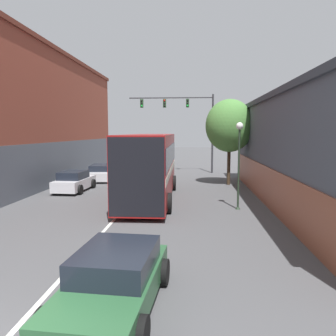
{
  "coord_description": "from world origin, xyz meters",
  "views": [
    {
      "loc": [
        3.52,
        -4.54,
        3.93
      ],
      "look_at": [
        2.16,
        13.27,
        1.96
      ],
      "focal_mm": 35.0,
      "sensor_mm": 36.0,
      "label": 1
    }
  ],
  "objects_px": {
    "hatchback_foreground": "(114,280)",
    "street_lamp": "(239,155)",
    "parked_car_left_near": "(74,181)",
    "street_tree_near": "(230,126)",
    "parked_car_left_mid": "(102,173)",
    "bus": "(150,164)",
    "traffic_signal_gantry": "(186,115)"
  },
  "relations": [
    {
      "from": "bus",
      "to": "parked_car_left_mid",
      "type": "height_order",
      "value": "bus"
    },
    {
      "from": "traffic_signal_gantry",
      "to": "hatchback_foreground",
      "type": "bearing_deg",
      "value": -92.42
    },
    {
      "from": "hatchback_foreground",
      "to": "street_lamp",
      "type": "distance_m",
      "value": 10.77
    },
    {
      "from": "bus",
      "to": "traffic_signal_gantry",
      "type": "distance_m",
      "value": 13.52
    },
    {
      "from": "parked_car_left_near",
      "to": "hatchback_foreground",
      "type": "bearing_deg",
      "value": -154.42
    },
    {
      "from": "street_tree_near",
      "to": "hatchback_foreground",
      "type": "bearing_deg",
      "value": -103.99
    },
    {
      "from": "hatchback_foreground",
      "to": "parked_car_left_near",
      "type": "distance_m",
      "value": 15.44
    },
    {
      "from": "traffic_signal_gantry",
      "to": "street_tree_near",
      "type": "bearing_deg",
      "value": -64.82
    },
    {
      "from": "bus",
      "to": "parked_car_left_mid",
      "type": "distance_m",
      "value": 9.16
    },
    {
      "from": "bus",
      "to": "street_lamp",
      "type": "xyz_separation_m",
      "value": [
        4.81,
        -2.05,
        0.66
      ]
    },
    {
      "from": "bus",
      "to": "street_lamp",
      "type": "distance_m",
      "value": 5.27
    },
    {
      "from": "bus",
      "to": "hatchback_foreground",
      "type": "relative_size",
      "value": 2.35
    },
    {
      "from": "parked_car_left_mid",
      "to": "street_lamp",
      "type": "bearing_deg",
      "value": -141.12
    },
    {
      "from": "traffic_signal_gantry",
      "to": "street_tree_near",
      "type": "height_order",
      "value": "traffic_signal_gantry"
    },
    {
      "from": "parked_car_left_mid",
      "to": "hatchback_foreground",
      "type": "bearing_deg",
      "value": -170.14
    },
    {
      "from": "parked_car_left_mid",
      "to": "street_tree_near",
      "type": "bearing_deg",
      "value": -106.24
    },
    {
      "from": "parked_car_left_near",
      "to": "street_lamp",
      "type": "height_order",
      "value": "street_lamp"
    },
    {
      "from": "parked_car_left_near",
      "to": "traffic_signal_gantry",
      "type": "distance_m",
      "value": 13.7
    },
    {
      "from": "street_lamp",
      "to": "street_tree_near",
      "type": "xyz_separation_m",
      "value": [
        0.35,
        7.89,
        1.6
      ]
    },
    {
      "from": "bus",
      "to": "parked_car_left_near",
      "type": "bearing_deg",
      "value": 65.11
    },
    {
      "from": "street_lamp",
      "to": "traffic_signal_gantry",
      "type": "bearing_deg",
      "value": 101.28
    },
    {
      "from": "parked_car_left_near",
      "to": "street_lamp",
      "type": "xyz_separation_m",
      "value": [
        10.19,
        -4.42,
        2.13
      ]
    },
    {
      "from": "street_tree_near",
      "to": "parked_car_left_mid",
      "type": "bearing_deg",
      "value": 170.44
    },
    {
      "from": "bus",
      "to": "parked_car_left_near",
      "type": "height_order",
      "value": "bus"
    },
    {
      "from": "bus",
      "to": "street_lamp",
      "type": "height_order",
      "value": "street_lamp"
    },
    {
      "from": "traffic_signal_gantry",
      "to": "street_tree_near",
      "type": "relative_size",
      "value": 1.28
    },
    {
      "from": "parked_car_left_near",
      "to": "street_tree_near",
      "type": "bearing_deg",
      "value": -69.67
    },
    {
      "from": "street_lamp",
      "to": "street_tree_near",
      "type": "height_order",
      "value": "street_tree_near"
    },
    {
      "from": "parked_car_left_near",
      "to": "street_lamp",
      "type": "bearing_deg",
      "value": -111.33
    },
    {
      "from": "parked_car_left_near",
      "to": "traffic_signal_gantry",
      "type": "xyz_separation_m",
      "value": [
        7.2,
        10.59,
        4.88
      ]
    },
    {
      "from": "traffic_signal_gantry",
      "to": "street_lamp",
      "type": "height_order",
      "value": "traffic_signal_gantry"
    },
    {
      "from": "street_lamp",
      "to": "street_tree_near",
      "type": "distance_m",
      "value": 8.06
    }
  ]
}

